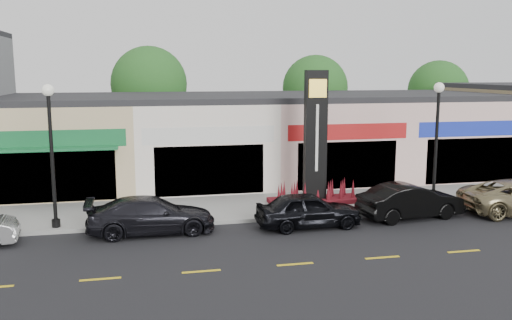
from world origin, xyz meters
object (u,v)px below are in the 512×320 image
object	(u,v)px
lamp_east_near	(437,132)
pylon_sign	(315,157)
car_black_sedan	(308,210)
lamp_west_near	(51,142)
car_black_conv	(411,201)
car_dark_sedan	(151,215)

from	to	relation	value
lamp_east_near	pylon_sign	distance (m)	5.42
pylon_sign	car_black_sedan	distance (m)	3.87
lamp_west_near	car_black_conv	bearing A→B (deg)	-4.79
car_black_sedan	car_black_conv	distance (m)	4.60
car_black_sedan	car_dark_sedan	bearing A→B (deg)	83.31
car_dark_sedan	car_black_sedan	xyz separation A→B (m)	(6.08, -0.51, 0.01)
lamp_east_near	car_dark_sedan	bearing A→B (deg)	-175.05
car_dark_sedan	lamp_west_near	bearing A→B (deg)	72.57
lamp_east_near	car_black_conv	distance (m)	3.46
lamp_west_near	car_dark_sedan	bearing A→B (deg)	-16.63
car_dark_sedan	pylon_sign	bearing A→B (deg)	-70.29
car_black_conv	pylon_sign	bearing A→B (deg)	40.93
lamp_east_near	car_dark_sedan	xyz separation A→B (m)	(-12.41, -1.07, -2.78)
lamp_east_near	car_dark_sedan	size ratio (longest dim) A/B	1.14
pylon_sign	car_black_sedan	world-z (taller)	pylon_sign
car_black_sedan	lamp_east_near	bearing A→B (deg)	-77.90
lamp_east_near	lamp_west_near	bearing A→B (deg)	180.00
lamp_east_near	car_dark_sedan	world-z (taller)	lamp_east_near
pylon_sign	car_black_sedan	xyz separation A→B (m)	(-1.33, -3.28, -1.57)
car_black_sedan	car_black_conv	world-z (taller)	car_black_conv
pylon_sign	lamp_west_near	bearing A→B (deg)	-171.23
lamp_west_near	car_black_sedan	xyz separation A→B (m)	(9.67, -1.58, -2.77)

